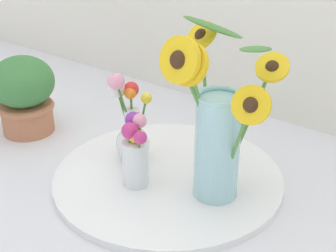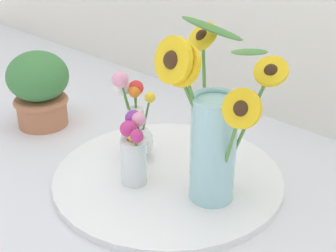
{
  "view_description": "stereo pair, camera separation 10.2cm",
  "coord_description": "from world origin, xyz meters",
  "px_view_note": "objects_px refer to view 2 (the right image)",
  "views": [
    {
      "loc": [
        0.53,
        -0.65,
        0.59
      ],
      "look_at": [
        -0.03,
        0.08,
        0.14
      ],
      "focal_mm": 50.0,
      "sensor_mm": 36.0,
      "label": 1
    },
    {
      "loc": [
        0.61,
        -0.58,
        0.59
      ],
      "look_at": [
        -0.03,
        0.08,
        0.14
      ],
      "focal_mm": 50.0,
      "sensor_mm": 36.0,
      "label": 2
    }
  ],
  "objects_px": {
    "serving_tray": "(168,177)",
    "vase_bulb_right": "(134,125)",
    "potted_plant": "(39,87)",
    "mason_jar_sunflowers": "(212,130)",
    "vase_small_center": "(134,149)"
  },
  "relations": [
    {
      "from": "serving_tray",
      "to": "vase_bulb_right",
      "type": "relative_size",
      "value": 2.38
    },
    {
      "from": "vase_bulb_right",
      "to": "potted_plant",
      "type": "xyz_separation_m",
      "value": [
        -0.35,
        -0.04,
        0.01
      ]
    },
    {
      "from": "serving_tray",
      "to": "mason_jar_sunflowers",
      "type": "bearing_deg",
      "value": -1.51
    },
    {
      "from": "vase_bulb_right",
      "to": "potted_plant",
      "type": "bearing_deg",
      "value": -172.94
    },
    {
      "from": "vase_small_center",
      "to": "vase_bulb_right",
      "type": "distance_m",
      "value": 0.11
    },
    {
      "from": "vase_bulb_right",
      "to": "potted_plant",
      "type": "relative_size",
      "value": 1.02
    },
    {
      "from": "serving_tray",
      "to": "vase_bulb_right",
      "type": "xyz_separation_m",
      "value": [
        -0.12,
        0.0,
        0.09
      ]
    },
    {
      "from": "serving_tray",
      "to": "vase_bulb_right",
      "type": "distance_m",
      "value": 0.15
    },
    {
      "from": "serving_tray",
      "to": "mason_jar_sunflowers",
      "type": "xyz_separation_m",
      "value": [
        0.13,
        -0.0,
        0.17
      ]
    },
    {
      "from": "serving_tray",
      "to": "mason_jar_sunflowers",
      "type": "relative_size",
      "value": 1.4
    },
    {
      "from": "mason_jar_sunflowers",
      "to": "vase_bulb_right",
      "type": "height_order",
      "value": "mason_jar_sunflowers"
    },
    {
      "from": "vase_small_center",
      "to": "potted_plant",
      "type": "xyz_separation_m",
      "value": [
        -0.43,
        0.03,
        0.02
      ]
    },
    {
      "from": "mason_jar_sunflowers",
      "to": "vase_small_center",
      "type": "distance_m",
      "value": 0.19
    },
    {
      "from": "mason_jar_sunflowers",
      "to": "serving_tray",
      "type": "bearing_deg",
      "value": 178.49
    },
    {
      "from": "potted_plant",
      "to": "vase_bulb_right",
      "type": "bearing_deg",
      "value": 7.06
    }
  ]
}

